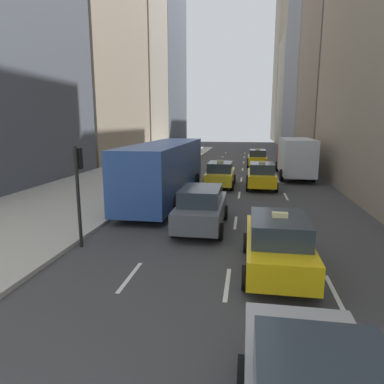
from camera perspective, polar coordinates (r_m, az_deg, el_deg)
name	(u,v)px	position (r m, az deg, el deg)	size (l,w,h in m)	color
sidewalk_left	(129,174)	(29.84, -10.52, 3.00)	(8.00, 66.00, 0.15)	#ADAAA3
lane_markings	(240,186)	(24.17, 8.06, 0.95)	(5.72, 56.00, 0.01)	white
building_row_left	(115,34)	(48.60, -12.66, 24.31)	(6.00, 77.02, 35.36)	#A89E89
building_row_right	(319,35)	(53.54, 20.39, 23.32)	(6.00, 95.86, 37.72)	gray
taxi_lead	(278,243)	(10.50, 14.09, -8.28)	(2.02, 4.40, 1.87)	yellow
taxi_second	(261,175)	(23.62, 11.50, 2.74)	(2.02, 4.40, 1.87)	yellow
taxi_third	(220,174)	(23.76, 4.72, 2.98)	(2.02, 4.40, 1.87)	yellow
taxi_fourth	(257,158)	(35.30, 10.83, 5.59)	(2.02, 4.40, 1.87)	yellow
sedan_black_near	(201,207)	(14.31, 1.58, -2.56)	(2.02, 4.57, 1.77)	#565B66
city_bus	(165,169)	(19.74, -4.47, 3.92)	(2.80, 11.61, 3.25)	#2D519E
box_truck	(295,156)	(29.08, 16.73, 5.74)	(2.58, 8.40, 3.15)	maroon
traffic_light_pole	(78,180)	(12.54, -18.40, 1.90)	(0.24, 0.42, 3.60)	black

